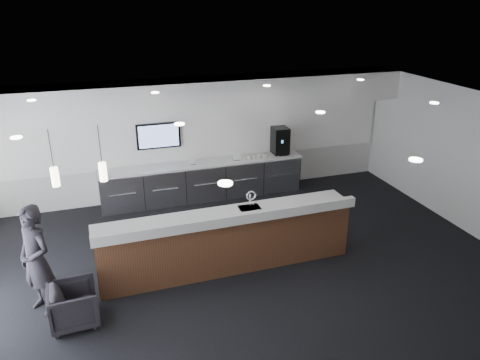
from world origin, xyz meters
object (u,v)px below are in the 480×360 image
object	(u,v)px
service_counter	(227,240)
coffee_machine	(280,141)
armchair	(74,305)
lounge_guest	(36,261)

from	to	relation	value
service_counter	coffee_machine	world-z (taller)	coffee_machine
armchair	lounge_guest	world-z (taller)	lounge_guest
service_counter	lounge_guest	distance (m)	3.26
lounge_guest	armchair	bearing A→B (deg)	6.74
coffee_machine	armchair	world-z (taller)	coffee_machine
service_counter	coffee_machine	bearing A→B (deg)	53.12
armchair	service_counter	bearing A→B (deg)	-77.14
coffee_machine	armchair	size ratio (longest dim) A/B	0.94
coffee_machine	lounge_guest	world-z (taller)	lounge_guest
coffee_machine	armchair	distance (m)	6.65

